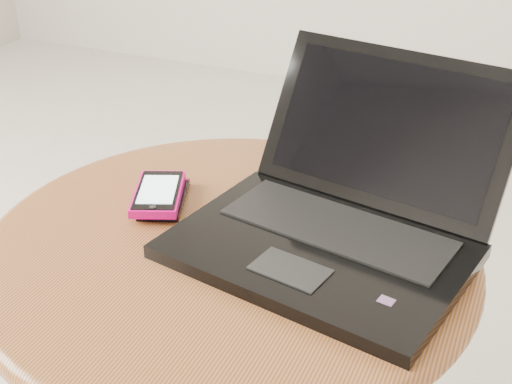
% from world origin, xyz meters
% --- Properties ---
extents(table, '(0.62, 0.62, 0.49)m').
position_xyz_m(table, '(0.01, 0.11, 0.39)').
color(table, brown).
rests_on(table, ground).
extents(laptop, '(0.39, 0.40, 0.20)m').
position_xyz_m(laptop, '(0.13, 0.16, 0.53)').
color(laptop, black).
rests_on(laptop, table).
extents(phone_black, '(0.09, 0.12, 0.01)m').
position_xyz_m(phone_black, '(-0.11, 0.16, 0.50)').
color(phone_black, black).
rests_on(phone_black, table).
extents(phone_pink, '(0.10, 0.13, 0.01)m').
position_xyz_m(phone_pink, '(-0.11, 0.15, 0.51)').
color(phone_pink, '#E5067B').
rests_on(phone_pink, phone_black).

